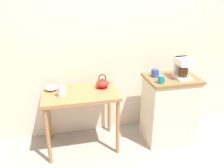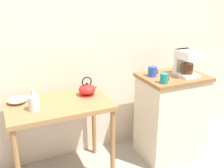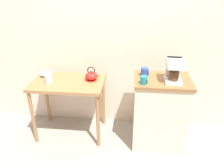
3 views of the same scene
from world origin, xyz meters
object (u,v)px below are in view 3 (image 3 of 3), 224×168
(teakettle, at_px, (92,76))
(glass_carafe_vase, at_px, (48,78))
(coffee_maker, at_px, (174,69))
(mug_blue, at_px, (145,72))
(mug_dark_teal, at_px, (144,80))
(bowl_stoneware, at_px, (46,74))

(teakettle, relative_size, glass_carafe_vase, 1.03)
(glass_carafe_vase, bearing_deg, coffee_maker, -2.63)
(teakettle, distance_m, mug_blue, 0.67)
(teakettle, height_order, mug_dark_teal, mug_dark_teal)
(glass_carafe_vase, xyz_separation_m, coffee_maker, (1.48, -0.07, 0.20))
(coffee_maker, height_order, mug_dark_teal, coffee_maker)
(teakettle, relative_size, mug_dark_teal, 2.11)
(teakettle, height_order, coffee_maker, coffee_maker)
(mug_dark_teal, distance_m, mug_blue, 0.22)
(mug_dark_teal, bearing_deg, mug_blue, 86.21)
(glass_carafe_vase, relative_size, mug_dark_teal, 2.05)
(bowl_stoneware, bearing_deg, teakettle, -6.75)
(teakettle, bearing_deg, coffee_maker, -11.77)
(teakettle, xyz_separation_m, coffee_maker, (0.97, -0.20, 0.21))
(bowl_stoneware, xyz_separation_m, mug_dark_teal, (1.26, -0.38, 0.14))
(mug_dark_teal, bearing_deg, bowl_stoneware, 163.09)
(teakettle, height_order, mug_blue, mug_blue)
(glass_carafe_vase, distance_m, coffee_maker, 1.49)
(teakettle, distance_m, coffee_maker, 1.01)
(bowl_stoneware, bearing_deg, mug_dark_teal, -16.91)
(bowl_stoneware, distance_m, teakettle, 0.63)
(teakettle, distance_m, mug_dark_teal, 0.72)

